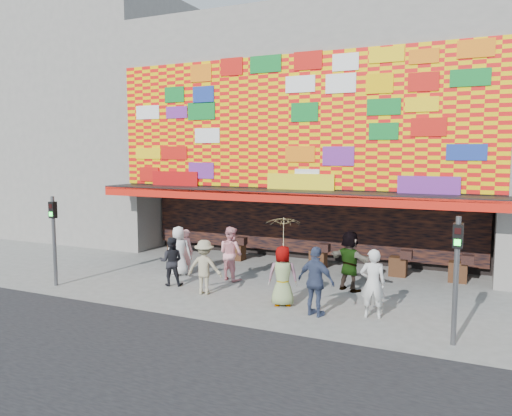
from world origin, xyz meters
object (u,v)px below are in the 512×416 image
object	(u,v)px
signal_left	(54,231)
ped_d	(204,267)
signal_right	(456,266)
ped_h	(373,283)
ped_c	(171,261)
ped_a	(179,251)
ped_e	(316,281)
ped_f	(350,261)
ped_g	(283,276)
ped_i	(231,253)
ped_b	(187,251)
parasol	(283,233)

from	to	relation	value
signal_left	ped_d	size ratio (longest dim) A/B	1.75
signal_right	ped_h	size ratio (longest dim) A/B	1.60
ped_c	ped_h	world-z (taller)	ped_h
signal_right	ped_a	bearing A→B (deg)	162.92
ped_e	signal_left	bearing A→B (deg)	19.06
ped_f	ped_c	bearing A→B (deg)	42.33
ped_f	ped_g	size ratio (longest dim) A/B	1.10
ped_c	ped_i	distance (m)	2.08
signal_left	ped_g	xyz separation A→B (m)	(7.71, 1.12, -0.98)
ped_c	ped_f	distance (m)	5.88
ped_d	ped_h	xyz separation A→B (m)	(5.26, -0.08, 0.08)
ped_d	ped_h	size ratio (longest dim) A/B	0.91
signal_right	ped_a	xyz separation A→B (m)	(-9.43, 2.90, -0.96)
ped_d	ped_i	xyz separation A→B (m)	(-0.05, 1.88, 0.08)
ped_g	ped_i	xyz separation A→B (m)	(-2.73, 1.99, 0.06)
signal_right	ped_f	world-z (taller)	signal_right
ped_a	ped_i	distance (m)	2.02
ped_h	ped_b	bearing A→B (deg)	-32.09
ped_c	ped_h	xyz separation A→B (m)	(6.79, -0.49, 0.12)
ped_a	ped_b	world-z (taller)	ped_a
ped_i	signal_right	bearing A→B (deg)	176.21
ped_c	parasol	bearing A→B (deg)	150.62
ped_b	ped_h	bearing A→B (deg)	178.64
signal_right	ped_f	distance (m)	4.91
ped_i	parasol	bearing A→B (deg)	162.86
ped_f	ped_a	bearing A→B (deg)	29.49
signal_left	ped_e	xyz separation A→B (m)	(8.87, 0.65, -0.90)
ped_b	ped_a	bearing A→B (deg)	110.18
ped_e	ped_i	world-z (taller)	ped_e
ped_b	ped_f	distance (m)	6.15
ped_b	ped_c	xyz separation A→B (m)	(0.58, -1.86, 0.02)
ped_g	ped_b	bearing A→B (deg)	-48.22
ped_f	parasol	size ratio (longest dim) A/B	1.05
signal_left	ped_c	world-z (taller)	signal_left
ped_f	ped_g	xyz separation A→B (m)	(-1.36, -2.39, -0.09)
signal_right	ped_i	distance (m)	8.10
ped_a	ped_d	bearing A→B (deg)	112.80
ped_c	signal_left	bearing A→B (deg)	2.76
ped_d	ped_e	distance (m)	3.88
ped_d	ped_i	bearing A→B (deg)	-99.69
ped_h	ped_f	bearing A→B (deg)	-77.07
ped_a	ped_d	world-z (taller)	ped_a
ped_d	parasol	bearing A→B (deg)	166.47
ped_a	ped_h	xyz separation A→B (m)	(7.33, -1.75, 0.04)
signal_right	ped_g	size ratio (longest dim) A/B	1.70
signal_left	ped_f	size ratio (longest dim) A/B	1.54
signal_right	ped_i	bearing A→B (deg)	157.29
ped_a	ped_i	size ratio (longest dim) A/B	0.95
ped_a	ped_h	bearing A→B (deg)	138.37
ped_g	signal_left	bearing A→B (deg)	-13.51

